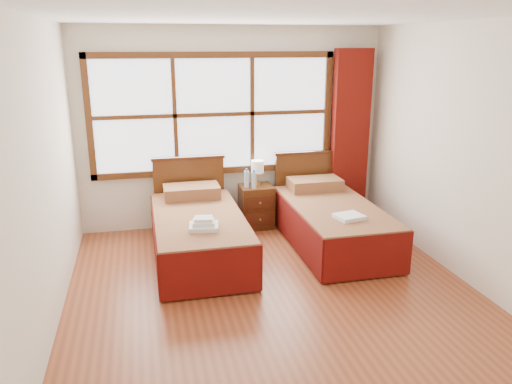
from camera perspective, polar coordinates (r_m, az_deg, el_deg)
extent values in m
plane|color=brown|center=(4.94, 2.44, -12.11)|extent=(4.50, 4.50, 0.00)
plane|color=white|center=(4.34, 2.88, 19.58)|extent=(4.50, 4.50, 0.00)
plane|color=silver|center=(6.62, -2.67, 7.24)|extent=(4.00, 0.00, 4.00)
plane|color=silver|center=(4.38, -23.43, 1.04)|extent=(0.00, 4.50, 4.50)
plane|color=silver|center=(5.36, 23.75, 3.62)|extent=(0.00, 4.50, 4.50)
cube|color=white|center=(6.52, -4.83, 8.83)|extent=(3.00, 0.02, 1.40)
cube|color=#4F2911|center=(6.64, -4.65, 2.47)|extent=(3.16, 0.06, 0.08)
cube|color=#4F2911|center=(6.44, -4.97, 15.35)|extent=(3.16, 0.06, 0.08)
cube|color=#4F2911|center=(6.46, -18.58, 7.97)|extent=(0.08, 0.06, 1.56)
cube|color=#4F2911|center=(6.89, 8.13, 9.15)|extent=(0.08, 0.06, 1.56)
cube|color=#4F2911|center=(6.45, -9.26, 8.59)|extent=(0.05, 0.05, 1.40)
cube|color=#4F2911|center=(6.59, -0.45, 8.98)|extent=(0.05, 0.05, 1.40)
cube|color=#4F2911|center=(6.50, -4.81, 8.81)|extent=(3.00, 0.05, 0.05)
cube|color=#66100A|center=(6.97, 10.67, 6.37)|extent=(0.50, 0.16, 2.30)
cube|color=#431E0D|center=(5.78, -6.47, -6.22)|extent=(0.88, 1.75, 0.29)
cube|color=#5C1A0D|center=(5.68, -6.55, -3.79)|extent=(0.98, 1.94, 0.24)
cube|color=#640F0A|center=(5.71, -11.42, -5.46)|extent=(0.03, 1.94, 0.49)
cube|color=#640F0A|center=(5.80, -1.68, -4.74)|extent=(0.03, 1.94, 0.49)
cube|color=#640F0A|center=(4.85, -5.12, -9.24)|extent=(0.98, 0.03, 0.49)
cube|color=#5C1A0D|center=(6.29, -7.37, 0.06)|extent=(0.68, 0.40, 0.15)
cube|color=#4F2911|center=(6.61, -7.61, -0.23)|extent=(0.91, 0.06, 0.95)
cube|color=#431E0D|center=(6.49, -7.78, 3.87)|extent=(0.95, 0.08, 0.04)
cube|color=#431E0D|center=(6.16, 8.76, -4.86)|extent=(0.87, 1.73, 0.28)
cube|color=#5C1A0D|center=(6.07, 8.87, -2.58)|extent=(0.97, 1.92, 0.24)
cube|color=#640F0A|center=(5.96, 4.45, -4.23)|extent=(0.03, 1.92, 0.48)
cube|color=#640F0A|center=(6.31, 12.93, -3.42)|extent=(0.03, 1.92, 0.48)
cube|color=#640F0A|center=(5.30, 12.65, -7.30)|extent=(0.97, 0.03, 0.48)
cube|color=#5C1A0D|center=(6.63, 6.72, 0.91)|extent=(0.68, 0.40, 0.15)
cube|color=#4F2911|center=(6.95, 5.82, 0.62)|extent=(0.91, 0.06, 0.94)
cube|color=#431E0D|center=(6.83, 5.94, 4.50)|extent=(0.94, 0.08, 0.04)
cube|color=#4F2911|center=(6.67, 0.03, -1.65)|extent=(0.43, 0.38, 0.57)
cube|color=#431E0D|center=(6.52, 0.43, -3.14)|extent=(0.38, 0.02, 0.17)
cube|color=#431E0D|center=(6.45, 0.44, -1.23)|extent=(0.38, 0.02, 0.17)
sphere|color=olive|center=(6.51, 0.47, -3.19)|extent=(0.03, 0.03, 0.03)
sphere|color=olive|center=(6.43, 0.48, -1.28)|extent=(0.03, 0.03, 0.03)
cube|color=white|center=(5.23, -5.98, -3.96)|extent=(0.33, 0.30, 0.05)
cube|color=white|center=(5.21, -6.00, -3.50)|extent=(0.25, 0.23, 0.04)
cube|color=white|center=(5.20, -6.01, -3.09)|extent=(0.21, 0.18, 0.04)
cube|color=white|center=(5.60, 10.59, -2.79)|extent=(0.34, 0.31, 0.05)
cylinder|color=gold|center=(6.67, 0.16, 0.98)|extent=(0.10, 0.10, 0.02)
cylinder|color=gold|center=(6.65, 0.16, 1.63)|extent=(0.02, 0.02, 0.14)
cylinder|color=white|center=(6.61, 0.16, 2.91)|extent=(0.17, 0.17, 0.17)
cylinder|color=#A9C5D9|center=(6.50, -1.08, 1.48)|extent=(0.07, 0.07, 0.22)
cylinder|color=blue|center=(6.47, -1.09, 2.54)|extent=(0.03, 0.03, 0.03)
cylinder|color=#A9C5D9|center=(6.46, -0.23, 1.36)|extent=(0.06, 0.06, 0.21)
cylinder|color=blue|center=(6.43, -0.23, 2.39)|extent=(0.03, 0.03, 0.03)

